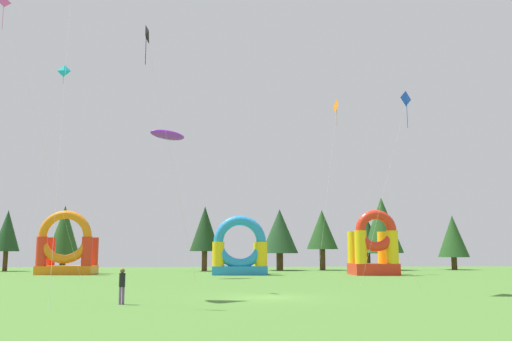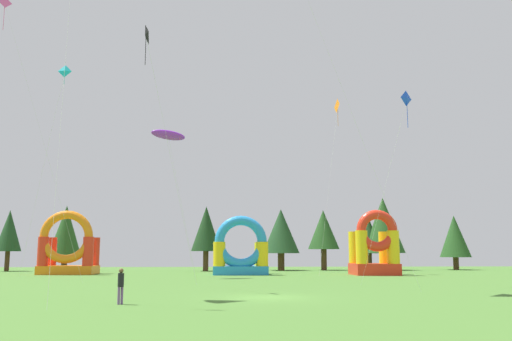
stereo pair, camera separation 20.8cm
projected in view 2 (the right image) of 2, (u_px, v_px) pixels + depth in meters
ground_plane at (266, 298)px, 29.59m from camera, size 120.00×120.00×0.00m
kite_pink_diamond at (6, 9)px, 47.88m from camera, size 8.89×2.53×24.48m
kite_blue_diamond at (407, 101)px, 41.55m from camera, size 4.16×1.31×14.44m
kite_purple_parafoil at (168, 135)px, 54.05m from camera, size 4.71×2.38×14.65m
kite_cyan_diamond at (64, 74)px, 50.23m from camera, size 5.06×4.71×19.36m
kite_orange_diamond at (338, 108)px, 63.55m from camera, size 3.68×5.36×19.81m
kite_black_diamond at (145, 39)px, 36.95m from camera, size 3.77×6.64×17.44m
person_left_edge at (121, 283)px, 25.83m from camera, size 0.41×0.41×1.68m
inflatable_red_slide at (68, 251)px, 59.67m from camera, size 5.93×4.08×6.90m
inflatable_orange_dome at (375, 251)px, 58.24m from camera, size 4.63×4.48×6.85m
inflatable_blue_arch at (240, 254)px, 58.82m from camera, size 5.85×4.57×6.28m
tree_row_1 at (9, 231)px, 69.83m from camera, size 3.21×3.21×7.76m
tree_row_2 at (66, 231)px, 69.30m from camera, size 3.98×3.98×8.29m
tree_row_3 at (206, 229)px, 70.32m from camera, size 3.83×3.83×8.27m
tree_row_4 at (281, 231)px, 72.73m from camera, size 4.91×4.91×8.11m
tree_row_5 at (323, 230)px, 73.81m from camera, size 4.22×4.22×8.06m
tree_row_6 at (369, 235)px, 74.51m from camera, size 3.89×3.89×7.18m
tree_row_7 at (383, 225)px, 74.00m from camera, size 5.60×5.60×9.78m
tree_row_8 at (455, 236)px, 75.08m from camera, size 4.17×4.17×7.43m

